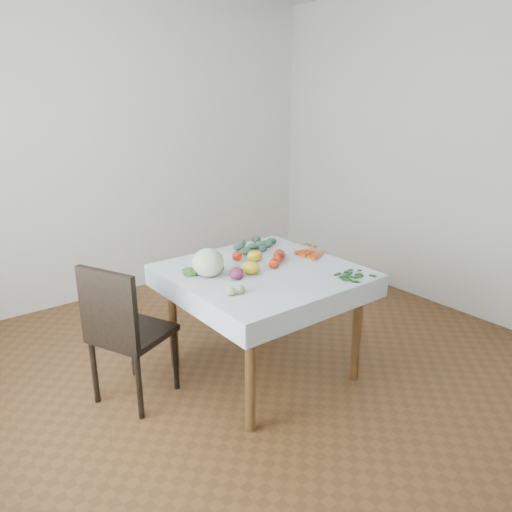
{
  "coord_description": "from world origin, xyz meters",
  "views": [
    {
      "loc": [
        -1.89,
        -2.36,
        1.87
      ],
      "look_at": [
        0.02,
        0.1,
        0.82
      ],
      "focal_mm": 35.0,
      "sensor_mm": 36.0,
      "label": 1
    }
  ],
  "objects_px": {
    "chair": "(122,327)",
    "table": "(263,284)",
    "carrot_bunch": "(314,252)",
    "heirloom_back": "(255,256)",
    "cabbage": "(208,263)"
  },
  "relations": [
    {
      "from": "chair",
      "to": "table",
      "type": "bearing_deg",
      "value": -15.56
    },
    {
      "from": "carrot_bunch",
      "to": "table",
      "type": "bearing_deg",
      "value": -176.65
    },
    {
      "from": "table",
      "to": "chair",
      "type": "height_order",
      "value": "chair"
    },
    {
      "from": "table",
      "to": "carrot_bunch",
      "type": "height_order",
      "value": "carrot_bunch"
    },
    {
      "from": "table",
      "to": "chair",
      "type": "bearing_deg",
      "value": 164.44
    },
    {
      "from": "heirloom_back",
      "to": "carrot_bunch",
      "type": "relative_size",
      "value": 0.49
    },
    {
      "from": "cabbage",
      "to": "carrot_bunch",
      "type": "xyz_separation_m",
      "value": [
        0.82,
        -0.09,
        -0.07
      ]
    },
    {
      "from": "table",
      "to": "cabbage",
      "type": "bearing_deg",
      "value": 160.01
    },
    {
      "from": "cabbage",
      "to": "heirloom_back",
      "type": "bearing_deg",
      "value": 7.42
    },
    {
      "from": "chair",
      "to": "heirloom_back",
      "type": "height_order",
      "value": "chair"
    },
    {
      "from": "chair",
      "to": "cabbage",
      "type": "relative_size",
      "value": 4.61
    },
    {
      "from": "table",
      "to": "carrot_bunch",
      "type": "relative_size",
      "value": 4.75
    },
    {
      "from": "cabbage",
      "to": "carrot_bunch",
      "type": "height_order",
      "value": "cabbage"
    },
    {
      "from": "cabbage",
      "to": "heirloom_back",
      "type": "distance_m",
      "value": 0.41
    },
    {
      "from": "heirloom_back",
      "to": "cabbage",
      "type": "bearing_deg",
      "value": -172.58
    }
  ]
}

